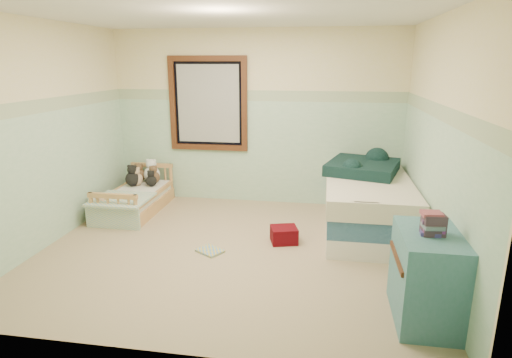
% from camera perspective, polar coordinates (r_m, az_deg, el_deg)
% --- Properties ---
extents(floor, '(4.20, 3.60, 0.02)m').
position_cam_1_polar(floor, '(4.88, -3.49, -9.51)').
color(floor, gray).
rests_on(floor, ground).
extents(ceiling, '(4.20, 3.60, 0.02)m').
position_cam_1_polar(ceiling, '(4.45, -4.05, 21.40)').
color(ceiling, silver).
rests_on(ceiling, wall_back).
extents(wall_back, '(4.20, 0.04, 2.50)m').
position_cam_1_polar(wall_back, '(6.24, -0.01, 8.11)').
color(wall_back, beige).
rests_on(wall_back, floor).
extents(wall_front, '(4.20, 0.04, 2.50)m').
position_cam_1_polar(wall_front, '(2.82, -11.97, -1.26)').
color(wall_front, beige).
rests_on(wall_front, floor).
extents(wall_left, '(0.04, 3.60, 2.50)m').
position_cam_1_polar(wall_left, '(5.37, -26.25, 5.34)').
color(wall_left, beige).
rests_on(wall_left, floor).
extents(wall_right, '(0.04, 3.60, 2.50)m').
position_cam_1_polar(wall_right, '(4.52, 23.26, 4.05)').
color(wall_right, beige).
rests_on(wall_right, floor).
extents(wainscot_mint, '(4.20, 0.01, 1.50)m').
position_cam_1_polar(wainscot_mint, '(6.31, -0.04, 3.58)').
color(wainscot_mint, '#93BFA1').
rests_on(wainscot_mint, floor).
extents(border_strip, '(4.20, 0.01, 0.15)m').
position_cam_1_polar(border_strip, '(6.20, -0.04, 11.07)').
color(border_strip, '#537D56').
rests_on(border_strip, wall_back).
extents(window_frame, '(1.16, 0.06, 1.36)m').
position_cam_1_polar(window_frame, '(6.33, -6.43, 9.94)').
color(window_frame, '#341D0C').
rests_on(window_frame, wall_back).
extents(window_blinds, '(0.92, 0.01, 1.12)m').
position_cam_1_polar(window_blinds, '(6.34, -6.41, 9.95)').
color(window_blinds, '#B9B9B5').
rests_on(window_blinds, window_frame).
extents(toddler_bed_frame, '(0.66, 1.32, 0.17)m').
position_cam_1_polar(toddler_bed_frame, '(6.27, -15.74, -3.39)').
color(toddler_bed_frame, tan).
rests_on(toddler_bed_frame, floor).
extents(toddler_mattress, '(0.60, 1.26, 0.12)m').
position_cam_1_polar(toddler_mattress, '(6.23, -15.84, -2.13)').
color(toddler_mattress, white).
rests_on(toddler_mattress, toddler_bed_frame).
extents(patchwork_quilt, '(0.72, 0.66, 0.03)m').
position_cam_1_polar(patchwork_quilt, '(5.85, -17.56, -2.61)').
color(patchwork_quilt, '#69A6C7').
rests_on(patchwork_quilt, toddler_mattress).
extents(plush_bed_brown, '(0.19, 0.19, 0.19)m').
position_cam_1_polar(plush_bed_brown, '(6.68, -15.32, 0.49)').
color(plush_bed_brown, brown).
rests_on(plush_bed_brown, toddler_mattress).
extents(plush_bed_white, '(0.24, 0.24, 0.24)m').
position_cam_1_polar(plush_bed_white, '(6.60, -13.75, 0.62)').
color(plush_bed_white, white).
rests_on(plush_bed_white, toddler_mattress).
extents(plush_bed_tan, '(0.19, 0.19, 0.19)m').
position_cam_1_polar(plush_bed_tan, '(6.47, -15.71, -0.04)').
color(plush_bed_tan, tan).
rests_on(plush_bed_tan, toddler_mattress).
extents(plush_bed_dark, '(0.16, 0.16, 0.16)m').
position_cam_1_polar(plush_bed_dark, '(6.38, -13.82, -0.25)').
color(plush_bed_dark, black).
rests_on(plush_bed_dark, toddler_mattress).
extents(plush_floor_cream, '(0.25, 0.25, 0.25)m').
position_cam_1_polar(plush_floor_cream, '(6.04, -20.63, -4.16)').
color(plush_floor_cream, silver).
rests_on(plush_floor_cream, floor).
extents(plush_floor_tan, '(0.24, 0.24, 0.24)m').
position_cam_1_polar(plush_floor_tan, '(5.95, -19.76, -4.38)').
color(plush_floor_tan, tan).
rests_on(plush_floor_tan, floor).
extents(twin_bed_frame, '(0.97, 1.94, 0.22)m').
position_cam_1_polar(twin_bed_frame, '(5.58, 14.40, -5.38)').
color(twin_bed_frame, white).
rests_on(twin_bed_frame, floor).
extents(twin_boxspring, '(0.97, 1.94, 0.22)m').
position_cam_1_polar(twin_boxspring, '(5.50, 14.56, -3.24)').
color(twin_boxspring, navy).
rests_on(twin_boxspring, twin_bed_frame).
extents(twin_mattress, '(1.01, 1.98, 0.22)m').
position_cam_1_polar(twin_mattress, '(5.44, 14.71, -1.04)').
color(twin_mattress, beige).
rests_on(twin_mattress, twin_boxspring).
extents(teal_blanket, '(1.03, 1.07, 0.14)m').
position_cam_1_polar(teal_blanket, '(5.68, 14.07, 1.57)').
color(teal_blanket, black).
rests_on(teal_blanket, twin_mattress).
extents(dresser, '(0.47, 0.75, 0.75)m').
position_cam_1_polar(dresser, '(3.77, 21.82, -12.04)').
color(dresser, '#356F72').
rests_on(dresser, floor).
extents(book_stack, '(0.18, 0.14, 0.16)m').
position_cam_1_polar(book_stack, '(3.57, 22.63, -5.65)').
color(book_stack, brown).
rests_on(book_stack, dresser).
extents(red_pillow, '(0.36, 0.33, 0.19)m').
position_cam_1_polar(red_pillow, '(5.03, 3.76, -7.45)').
color(red_pillow, maroon).
rests_on(red_pillow, floor).
extents(floor_book, '(0.34, 0.32, 0.03)m').
position_cam_1_polar(floor_book, '(4.83, -6.17, -9.54)').
color(floor_book, gold).
rests_on(floor_book, floor).
extents(extra_plush_0, '(0.21, 0.21, 0.21)m').
position_cam_1_polar(extra_plush_0, '(6.45, -16.14, 0.00)').
color(extra_plush_0, black).
rests_on(extra_plush_0, toddler_mattress).
extents(extra_plush_1, '(0.18, 0.18, 0.18)m').
position_cam_1_polar(extra_plush_1, '(6.53, -13.52, 0.23)').
color(extra_plush_1, brown).
rests_on(extra_plush_1, toddler_mattress).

